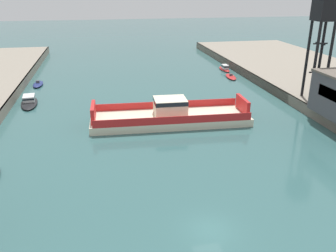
% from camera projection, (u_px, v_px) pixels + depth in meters
% --- Properties ---
extents(ground_plane, '(400.00, 400.00, 0.00)m').
position_uv_depth(ground_plane, '(210.00, 230.00, 29.50)').
color(ground_plane, '#335B5B').
extents(chain_ferry, '(23.35, 7.96, 3.71)m').
position_uv_depth(chain_ferry, '(170.00, 115.00, 52.30)').
color(chain_ferry, beige).
rests_on(chain_ferry, ground).
extents(moored_boat_near_right, '(1.87, 5.36, 1.04)m').
position_uv_depth(moored_boat_near_right, '(38.00, 84.00, 72.10)').
color(moored_boat_near_right, navy).
rests_on(moored_boat_near_right, ground).
extents(moored_boat_mid_right, '(1.74, 5.95, 1.40)m').
position_uv_depth(moored_boat_mid_right, '(225.00, 68.00, 84.87)').
color(moored_boat_mid_right, red).
rests_on(moored_boat_mid_right, ground).
extents(moored_boat_far_left, '(2.47, 5.98, 0.94)m').
position_uv_depth(moored_boat_far_left, '(231.00, 77.00, 78.17)').
color(moored_boat_far_left, red).
rests_on(moored_boat_far_left, ground).
extents(moored_boat_far_right, '(3.46, 8.17, 1.40)m').
position_uv_depth(moored_boat_far_right, '(29.00, 101.00, 60.82)').
color(moored_boat_far_right, black).
rests_on(moored_boat_far_right, ground).
extents(crane_tower, '(3.10, 3.10, 15.57)m').
position_uv_depth(crane_tower, '(324.00, 21.00, 54.05)').
color(crane_tower, black).
rests_on(crane_tower, quay_right).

